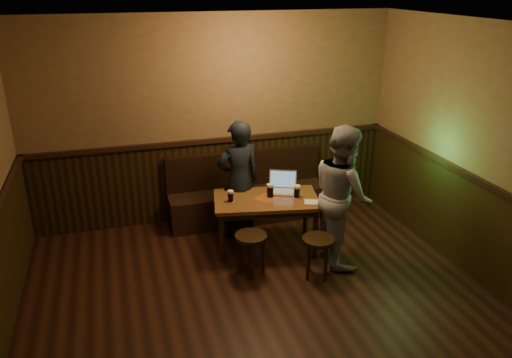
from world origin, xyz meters
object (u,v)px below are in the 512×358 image
object	(u,v)px
stool_right	(318,246)
pint_left	(231,196)
bench	(247,198)
person_suit	(239,180)
pint_right	(297,191)
stool_left	(251,243)
person_grey	(342,195)
pub_table	(266,205)
laptop	(282,186)
pint_mid	(270,191)

from	to	relation	value
stool_right	pint_left	size ratio (longest dim) A/B	3.37
bench	pint_left	distance (m)	1.05
bench	person_suit	bearing A→B (deg)	-117.32
pint_right	person_suit	distance (m)	0.78
stool_left	person_grey	xyz separation A→B (m)	(1.12, 0.03, 0.44)
pub_table	person_grey	xyz separation A→B (m)	(0.77, -0.49, 0.25)
stool_left	pint_left	xyz separation A→B (m)	(-0.10, 0.55, 0.36)
pint_right	bench	bearing A→B (deg)	110.84
pint_left	bench	bearing A→B (deg)	62.47
bench	person_grey	size ratio (longest dim) A/B	1.31
bench	stool_right	xyz separation A→B (m)	(0.36, -1.68, 0.08)
pint_left	pint_right	bearing A→B (deg)	-7.92
pint_left	pint_right	distance (m)	0.82
stool_left	bench	bearing A→B (deg)	76.10
stool_left	pint_right	xyz separation A→B (m)	(0.71, 0.44, 0.37)
stool_right	person_suit	world-z (taller)	person_suit
pint_right	pint_left	bearing A→B (deg)	172.08
laptop	person_grey	world-z (taller)	person_grey
pint_mid	laptop	xyz separation A→B (m)	(0.21, 0.14, -0.02)
pint_left	laptop	world-z (taller)	laptop
bench	pub_table	distance (m)	0.92
pint_right	person_suit	xyz separation A→B (m)	(-0.61, 0.49, 0.03)
stool_right	laptop	world-z (taller)	laptop
pub_table	person_grey	bearing A→B (deg)	-21.72
stool_left	pint_mid	world-z (taller)	pint_mid
pint_mid	person_suit	size ratio (longest dim) A/B	0.11
pub_table	pint_left	xyz separation A→B (m)	(-0.44, 0.03, 0.16)
stool_left	stool_right	bearing A→B (deg)	-21.83
bench	stool_left	world-z (taller)	bench
pub_table	pint_right	world-z (taller)	pint_right
laptop	pint_left	bearing A→B (deg)	-145.65
stool_left	pint_left	size ratio (longest dim) A/B	3.39
pub_table	person_grey	world-z (taller)	person_grey
stool_right	laptop	size ratio (longest dim) A/B	1.13
pub_table	stool_right	bearing A→B (deg)	-55.16
laptop	pub_table	bearing A→B (deg)	-124.83
person_suit	person_grey	distance (m)	1.36
stool_left	laptop	distance (m)	0.98
pub_table	laptop	distance (m)	0.35
pub_table	person_suit	xyz separation A→B (m)	(-0.24, 0.41, 0.20)
pub_table	person_grey	distance (m)	0.95
stool_left	pint_right	bearing A→B (deg)	31.49
pint_right	person_suit	world-z (taller)	person_suit
stool_right	pint_mid	size ratio (longest dim) A/B	2.87
pint_mid	pint_right	xyz separation A→B (m)	(0.31, -0.11, -0.01)
bench	person_grey	world-z (taller)	person_grey
pint_left	person_suit	distance (m)	0.43
stool_left	stool_right	xyz separation A→B (m)	(0.70, -0.28, -0.00)
laptop	person_grey	bearing A→B (deg)	-29.00
pint_right	stool_right	bearing A→B (deg)	-90.62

